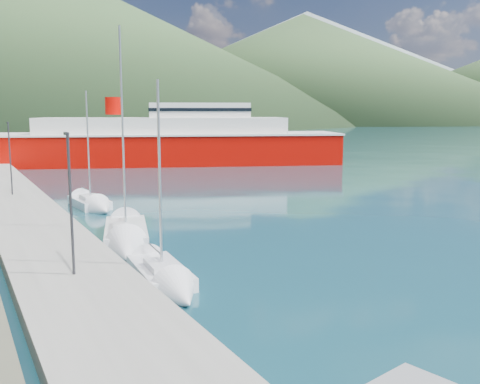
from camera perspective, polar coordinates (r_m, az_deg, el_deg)
ground at (r=131.40m, az=-22.67°, el=4.58°), size 1400.00×1400.00×0.00m
quay at (r=37.48m, az=-21.36°, el=-3.25°), size 5.00×88.00×0.80m
hills_far at (r=651.04m, az=-15.28°, el=14.46°), size 1480.00×900.00×180.00m
hills_near at (r=401.00m, az=-12.57°, el=14.35°), size 1010.00×520.00×115.00m
lamp_posts at (r=24.96m, az=-18.27°, el=-0.21°), size 0.15×46.45×6.06m
sailboat_near at (r=23.79m, az=-7.45°, el=-9.70°), size 2.61×7.03×9.90m
sailboat_mid at (r=31.36m, az=-12.03°, el=-5.22°), size 4.98×9.73×13.54m
sailboat_far at (r=43.74m, az=-15.13°, el=-1.47°), size 2.68×7.06×10.18m
ferry at (r=79.60m, az=-7.97°, el=5.21°), size 52.04×28.65×10.24m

